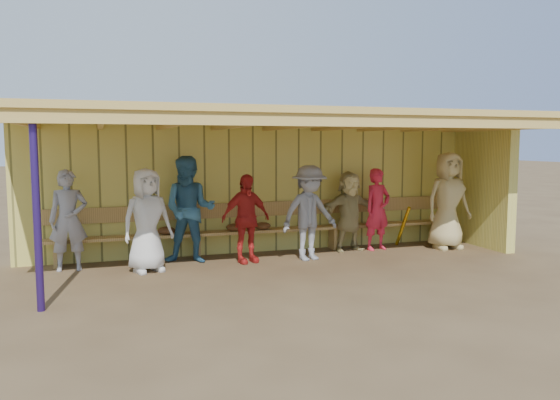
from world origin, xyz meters
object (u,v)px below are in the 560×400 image
at_px(player_d, 246,219).
at_px(player_f, 349,211).
at_px(player_a, 68,220).
at_px(bench, 267,224).
at_px(player_h, 448,201).
at_px(player_g, 377,209).
at_px(player_e, 309,213).
at_px(player_c, 190,210).
at_px(player_b, 147,220).

relative_size(player_d, player_f, 1.00).
height_order(player_a, bench, player_a).
relative_size(player_h, bench, 0.24).
bearing_deg(player_a, player_g, -0.48).
xyz_separation_m(player_a, player_e, (3.88, -0.47, 0.02)).
relative_size(player_c, player_f, 1.20).
relative_size(player_a, player_c, 0.89).
bearing_deg(player_d, player_e, -20.01).
xyz_separation_m(player_c, player_h, (4.84, -0.32, 0.02)).
bearing_deg(player_f, player_g, -14.35).
bearing_deg(player_f, player_b, -179.08).
xyz_separation_m(player_e, player_h, (2.86, 0.10, 0.10)).
bearing_deg(bench, player_b, -159.23).
bearing_deg(bench, player_g, -10.29).
distance_m(player_d, player_f, 2.12).
distance_m(player_b, player_g, 4.29).
height_order(player_b, player_c, player_c).
relative_size(player_e, player_f, 1.09).
bearing_deg(player_f, player_c, 174.53).
xyz_separation_m(player_c, player_e, (1.98, -0.42, -0.08)).
distance_m(player_b, player_f, 3.75).
relative_size(player_b, player_d, 1.09).
bearing_deg(player_g, bench, 157.58).
distance_m(player_d, player_h, 3.95).
xyz_separation_m(player_f, bench, (-1.51, 0.31, -0.22)).
xyz_separation_m(player_e, player_g, (1.55, 0.44, -0.05)).
bearing_deg(player_h, player_c, 176.13).
bearing_deg(player_c, player_g, 18.56).
distance_m(player_d, player_g, 2.66).
relative_size(player_g, player_h, 0.83).
distance_m(player_a, player_c, 1.90).
bearing_deg(player_e, player_b, 169.78).
bearing_deg(player_g, player_e, -176.31).
bearing_deg(player_d, player_a, 160.47).
height_order(player_b, player_g, player_b).
xyz_separation_m(player_e, bench, (-0.51, 0.81, -0.29)).
relative_size(player_a, player_h, 0.87).
xyz_separation_m(player_c, player_f, (2.98, 0.09, -0.15)).
height_order(player_f, bench, player_f).
relative_size(player_c, bench, 0.24).
height_order(player_a, player_d, player_a).
relative_size(player_e, player_g, 1.06).
xyz_separation_m(player_d, player_e, (1.09, -0.14, 0.07)).
height_order(player_d, player_h, player_h).
distance_m(player_f, bench, 1.56).
height_order(player_a, player_b, player_b).
bearing_deg(player_b, player_h, -16.82).
relative_size(player_b, player_g, 1.06).
distance_m(player_a, player_e, 3.91).
bearing_deg(player_c, player_h, 14.49).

